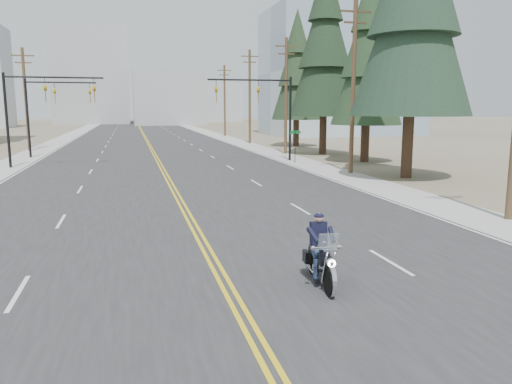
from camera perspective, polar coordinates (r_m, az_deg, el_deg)
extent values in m
plane|color=#776D56|center=(9.94, 0.26, -17.12)|extent=(400.00, 400.00, 0.00)
cube|color=#303033|center=(78.75, -12.58, 6.15)|extent=(20.00, 200.00, 0.01)
cube|color=#A5A5A0|center=(79.27, -20.96, 5.77)|extent=(3.00, 200.00, 0.01)
cube|color=#A5A5A0|center=(79.91, -4.27, 6.40)|extent=(3.00, 200.00, 0.01)
cylinder|color=black|center=(41.55, -26.58, 7.28)|extent=(0.20, 0.20, 7.00)
cylinder|color=black|center=(41.00, -22.04, 12.06)|extent=(7.00, 0.14, 0.14)
imported|color=#BF8C0C|center=(41.06, -22.97, 11.09)|extent=(0.21, 0.26, 1.30)
imported|color=#BF8C0C|center=(40.70, -18.00, 11.39)|extent=(0.21, 0.26, 1.30)
cylinder|color=black|center=(42.70, 3.92, 8.30)|extent=(0.20, 0.20, 7.00)
cylinder|color=black|center=(41.80, -0.71, 12.68)|extent=(7.00, 0.14, 0.14)
imported|color=#BF8C0C|center=(41.94, 0.25, 11.79)|extent=(0.21, 0.26, 1.30)
imported|color=#BF8C0C|center=(41.21, -4.57, 11.79)|extent=(0.21, 0.26, 1.30)
cylinder|color=black|center=(49.39, -24.62, 7.64)|extent=(0.20, 0.20, 7.00)
cylinder|color=black|center=(48.99, -21.37, 11.59)|extent=(6.00, 0.14, 0.14)
imported|color=#BF8C0C|center=(49.04, -22.03, 10.79)|extent=(0.21, 0.26, 1.30)
imported|color=#BF8C0C|center=(48.74, -18.47, 11.00)|extent=(0.21, 0.26, 1.30)
cylinder|color=black|center=(40.85, 4.49, 5.15)|extent=(0.06, 0.06, 2.60)
cube|color=#0C5926|center=(40.78, 4.51, 6.83)|extent=(0.90, 0.03, 0.25)
cylinder|color=brown|center=(34.87, 11.04, 11.56)|extent=(0.30, 0.30, 11.50)
cube|color=brown|center=(35.40, 11.32, 19.58)|extent=(2.20, 0.12, 0.12)
cube|color=brown|center=(35.29, 11.28, 18.46)|extent=(1.60, 0.12, 0.12)
cylinder|color=brown|center=(48.87, 3.44, 10.82)|extent=(0.30, 0.30, 11.00)
cube|color=brown|center=(49.20, 3.50, 16.30)|extent=(2.20, 0.12, 0.12)
cube|color=brown|center=(49.12, 3.49, 15.49)|extent=(1.60, 0.12, 0.12)
cylinder|color=brown|center=(63.34, -0.72, 10.78)|extent=(0.30, 0.30, 11.50)
cube|color=brown|center=(63.63, -0.73, 15.25)|extent=(2.20, 0.12, 0.12)
cube|color=brown|center=(63.57, -0.73, 14.62)|extent=(1.60, 0.12, 0.12)
cylinder|color=brown|center=(79.97, -3.60, 10.35)|extent=(0.30, 0.30, 11.00)
cube|color=brown|center=(80.16, -3.63, 13.71)|extent=(2.20, 0.12, 0.12)
cube|color=brown|center=(80.12, -3.63, 13.21)|extent=(1.60, 0.12, 0.12)
cylinder|color=brown|center=(57.53, -24.81, 9.53)|extent=(0.30, 0.30, 10.50)
cube|color=brown|center=(57.76, -25.13, 13.94)|extent=(2.20, 0.12, 0.12)
cube|color=brown|center=(57.70, -25.08, 13.25)|extent=(1.60, 0.12, 0.12)
cube|color=#9EB5CC|center=(85.89, 9.62, 13.19)|extent=(24.00, 16.00, 20.00)
cube|color=#ADB2B7|center=(134.01, -9.94, 10.57)|extent=(18.00, 14.00, 14.00)
cube|color=#B7BCC6|center=(125.96, 5.56, 11.64)|extent=(16.00, 12.00, 18.00)
cube|color=#ADB2B7|center=(149.16, -18.32, 12.43)|extent=(20.00, 15.00, 26.00)
cube|color=#B7BCC6|center=(160.92, -4.47, 10.14)|extent=(14.00, 14.00, 12.00)
cylinder|color=#382619|center=(33.46, 16.91, 4.95)|extent=(0.77, 0.77, 3.96)
cone|color=black|center=(33.81, 17.59, 18.44)|extent=(7.48, 7.48, 11.88)
cylinder|color=#382619|center=(42.61, 12.34, 5.47)|extent=(0.67, 0.67, 3.08)
cone|color=#193018|center=(42.64, 12.64, 13.76)|extent=(5.78, 5.78, 9.25)
cone|color=#193018|center=(42.92, 12.78, 17.25)|extent=(4.34, 4.34, 6.94)
cylinder|color=#382619|center=(49.12, 7.65, 6.47)|extent=(0.64, 0.64, 3.67)
cone|color=black|center=(49.28, 7.84, 15.02)|extent=(6.61, 6.61, 11.01)
cone|color=black|center=(49.67, 7.93, 18.60)|extent=(4.96, 4.96, 8.26)
cylinder|color=#382619|center=(58.92, 4.60, 6.76)|extent=(0.72, 0.72, 3.10)
cone|color=black|center=(58.94, 4.68, 12.79)|extent=(5.79, 5.79, 9.31)
cone|color=black|center=(59.15, 4.72, 15.34)|extent=(4.34, 4.34, 6.98)
cone|color=black|center=(59.47, 4.76, 17.87)|extent=(2.90, 2.90, 4.96)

